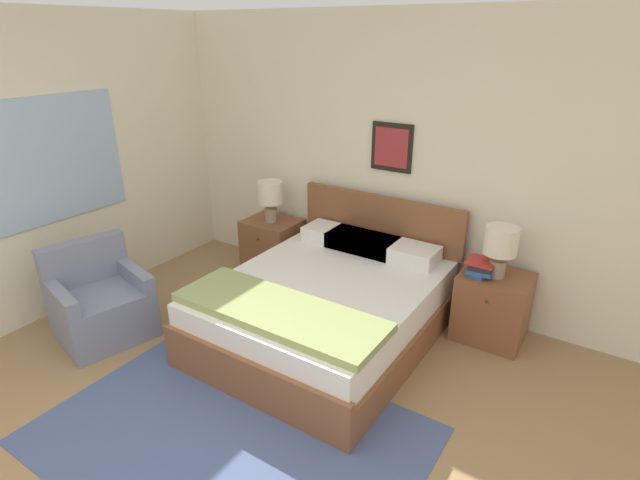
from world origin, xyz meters
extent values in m
cube|color=beige|center=(0.00, 3.21, 1.30)|extent=(7.36, 0.06, 2.60)
cube|color=black|center=(-0.13, 3.17, 1.44)|extent=(0.39, 0.02, 0.43)
cube|color=#9E2D33|center=(-0.13, 3.15, 1.44)|extent=(0.32, 0.00, 0.35)
cube|color=beige|center=(-2.51, 1.59, 1.30)|extent=(0.06, 5.58, 2.60)
cube|color=#9EBCDB|center=(-2.47, 1.36, 1.38)|extent=(0.02, 1.30, 1.07)
cube|color=#47567F|center=(-0.08, 0.85, 0.00)|extent=(2.39, 1.70, 0.01)
cube|color=brown|center=(-0.17, 2.12, 0.14)|extent=(1.63, 1.99, 0.28)
cube|color=brown|center=(-0.17, 1.16, 0.32)|extent=(1.63, 0.06, 0.08)
cube|color=white|center=(-0.17, 2.12, 0.41)|extent=(1.56, 1.91, 0.26)
cube|color=brown|center=(-0.17, 3.09, 0.77)|extent=(1.63, 0.06, 0.46)
cube|color=#8E9E5B|center=(-0.17, 1.51, 0.57)|extent=(1.59, 0.56, 0.06)
cube|color=white|center=(-0.56, 2.86, 0.61)|extent=(0.52, 0.32, 0.14)
cube|color=white|center=(0.22, 2.86, 0.61)|extent=(0.52, 0.32, 0.14)
cube|color=gray|center=(-0.17, 2.86, 0.61)|extent=(0.52, 0.32, 0.14)
cube|color=gray|center=(-0.29, 2.86, 0.61)|extent=(0.52, 0.32, 0.14)
cube|color=gray|center=(-1.75, 1.14, 0.21)|extent=(0.80, 0.84, 0.41)
cube|color=gray|center=(-2.01, 1.20, 0.60)|extent=(0.28, 0.71, 0.38)
cube|color=gray|center=(-1.68, 1.43, 0.48)|extent=(0.66, 0.25, 0.14)
cube|color=gray|center=(-1.82, 0.85, 0.48)|extent=(0.66, 0.25, 0.14)
cube|color=brown|center=(-1.32, 2.90, 0.29)|extent=(0.55, 0.46, 0.58)
sphere|color=#332D28|center=(-1.32, 2.65, 0.45)|extent=(0.02, 0.02, 0.02)
cube|color=brown|center=(0.99, 2.90, 0.29)|extent=(0.55, 0.46, 0.58)
sphere|color=#332D28|center=(0.99, 2.65, 0.45)|extent=(0.02, 0.02, 0.02)
cylinder|color=gray|center=(-1.31, 2.87, 0.65)|extent=(0.13, 0.13, 0.14)
cylinder|color=gray|center=(-1.31, 2.87, 0.76)|extent=(0.02, 0.02, 0.06)
cylinder|color=beige|center=(-1.31, 2.87, 0.90)|extent=(0.26, 0.26, 0.22)
cylinder|color=gray|center=(0.99, 2.87, 0.65)|extent=(0.13, 0.13, 0.14)
cylinder|color=gray|center=(0.99, 2.87, 0.76)|extent=(0.02, 0.02, 0.06)
cylinder|color=beige|center=(0.99, 2.87, 0.90)|extent=(0.26, 0.26, 0.22)
cube|color=#335693|center=(0.86, 2.85, 0.60)|extent=(0.19, 0.27, 0.03)
cube|color=#335693|center=(0.86, 2.85, 0.63)|extent=(0.22, 0.28, 0.03)
cube|color=#232328|center=(0.86, 2.85, 0.66)|extent=(0.21, 0.28, 0.03)
cube|color=#B7332D|center=(0.86, 2.85, 0.69)|extent=(0.22, 0.21, 0.03)
camera|label=1|loc=(1.76, -0.90, 2.41)|focal=28.00mm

